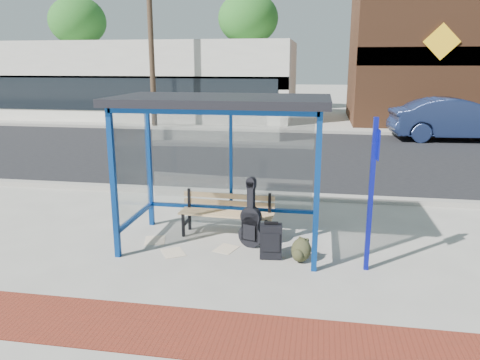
% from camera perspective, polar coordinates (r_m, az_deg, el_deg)
% --- Properties ---
extents(ground, '(120.00, 120.00, 0.00)m').
position_cam_1_polar(ground, '(7.80, -2.11, -7.87)').
color(ground, '#B2ADA0').
rests_on(ground, ground).
extents(brick_paver_strip, '(60.00, 1.00, 0.01)m').
position_cam_1_polar(brick_paver_strip, '(5.55, -7.89, -17.69)').
color(brick_paver_strip, maroon).
rests_on(brick_paver_strip, ground).
extents(curb_near, '(60.00, 0.25, 0.12)m').
position_cam_1_polar(curb_near, '(10.49, 1.14, -1.72)').
color(curb_near, gray).
rests_on(curb_near, ground).
extents(street_asphalt, '(60.00, 10.00, 0.00)m').
position_cam_1_polar(street_asphalt, '(15.43, 3.99, 3.16)').
color(street_asphalt, black).
rests_on(street_asphalt, ground).
extents(curb_far, '(60.00, 0.25, 0.12)m').
position_cam_1_polar(curb_far, '(20.43, 5.47, 5.98)').
color(curb_far, gray).
rests_on(curb_far, ground).
extents(far_sidewalk, '(60.00, 4.00, 0.01)m').
position_cam_1_polar(far_sidewalk, '(22.32, 5.85, 6.51)').
color(far_sidewalk, '#B2ADA0').
rests_on(far_sidewalk, ground).
extents(bus_shelter, '(3.30, 1.80, 2.42)m').
position_cam_1_polar(bus_shelter, '(7.36, -2.14, 7.48)').
color(bus_shelter, navy).
rests_on(bus_shelter, ground).
extents(storefront_white, '(18.00, 6.04, 4.00)m').
position_cam_1_polar(storefront_white, '(27.19, -13.25, 11.78)').
color(storefront_white, silver).
rests_on(storefront_white, ground).
extents(storefront_brown, '(10.00, 7.08, 6.40)m').
position_cam_1_polar(storefront_brown, '(26.38, 24.74, 13.45)').
color(storefront_brown, '#59331E').
rests_on(storefront_brown, ground).
extents(tree_left, '(3.60, 3.60, 7.03)m').
position_cam_1_polar(tree_left, '(33.05, -19.19, 17.74)').
color(tree_left, '#4C3826').
rests_on(tree_left, ground).
extents(tree_mid, '(3.60, 3.60, 7.03)m').
position_cam_1_polar(tree_mid, '(29.53, 1.01, 19.00)').
color(tree_mid, '#4C3826').
rests_on(tree_mid, ground).
extents(utility_pole_west, '(1.60, 0.24, 8.00)m').
position_cam_1_polar(utility_pole_west, '(21.84, -10.82, 16.97)').
color(utility_pole_west, '#4C3826').
rests_on(utility_pole_west, ground).
extents(bench, '(1.64, 0.46, 0.77)m').
position_cam_1_polar(bench, '(8.08, -1.59, -3.81)').
color(bench, black).
rests_on(bench, ground).
extents(guitar_bag, '(0.42, 0.22, 1.10)m').
position_cam_1_polar(guitar_bag, '(7.58, 1.34, -5.30)').
color(guitar_bag, black).
rests_on(guitar_bag, ground).
extents(suitcase, '(0.36, 0.25, 0.58)m').
position_cam_1_polar(suitcase, '(7.21, 3.79, -7.47)').
color(suitcase, black).
rests_on(suitcase, ground).
extents(backpack, '(0.37, 0.35, 0.37)m').
position_cam_1_polar(backpack, '(7.16, 7.40, -8.53)').
color(backpack, '#2E2E19').
rests_on(backpack, ground).
extents(sign_post, '(0.09, 0.28, 2.21)m').
position_cam_1_polar(sign_post, '(6.75, 15.79, -0.80)').
color(sign_post, '#0E159A').
rests_on(sign_post, ground).
extents(newspaper_a, '(0.44, 0.50, 0.01)m').
position_cam_1_polar(newspaper_a, '(8.10, -10.33, -7.24)').
color(newspaper_a, white).
rests_on(newspaper_a, ground).
extents(newspaper_b, '(0.49, 0.52, 0.01)m').
position_cam_1_polar(newspaper_b, '(7.55, -8.16, -8.75)').
color(newspaper_b, white).
rests_on(newspaper_b, ground).
extents(newspaper_c, '(0.40, 0.46, 0.01)m').
position_cam_1_polar(newspaper_c, '(7.62, -1.71, -8.39)').
color(newspaper_c, white).
rests_on(newspaper_c, ground).
extents(parked_car, '(5.05, 2.08, 1.63)m').
position_cam_1_polar(parked_car, '(19.90, 24.93, 6.71)').
color(parked_car, '#1B274C').
rests_on(parked_car, ground).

